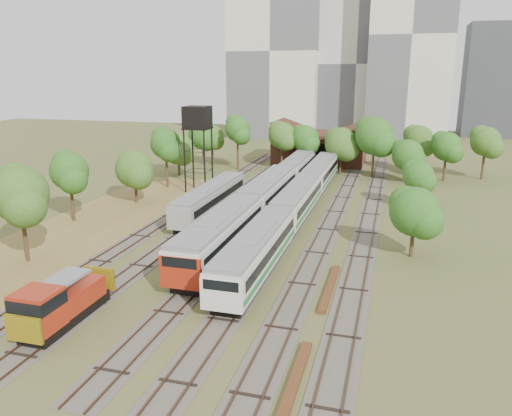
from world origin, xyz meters
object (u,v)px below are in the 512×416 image
(shunter_locomotive, at_px, (58,305))
(water_tower, at_px, (197,120))
(railcar_red_set, at_px, (248,211))
(railcar_green_set, at_px, (298,201))

(shunter_locomotive, height_order, water_tower, water_tower)
(railcar_red_set, bearing_deg, shunter_locomotive, -104.63)
(shunter_locomotive, bearing_deg, railcar_green_set, 71.17)
(railcar_red_set, relative_size, shunter_locomotive, 4.27)
(railcar_red_set, distance_m, water_tower, 21.23)
(water_tower, bearing_deg, railcar_red_set, -53.12)
(railcar_green_set, bearing_deg, railcar_red_set, -122.23)
(railcar_red_set, xyz_separation_m, shunter_locomotive, (-6.00, -22.98, -0.55))
(railcar_green_set, xyz_separation_m, water_tower, (-15.86, 9.46, 7.93))
(railcar_green_set, height_order, shunter_locomotive, railcar_green_set)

